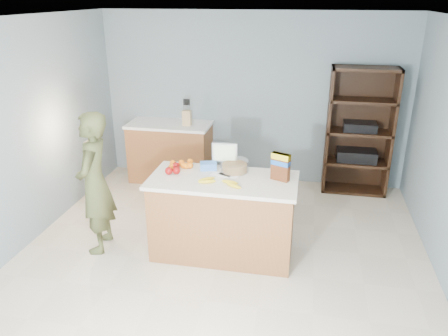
% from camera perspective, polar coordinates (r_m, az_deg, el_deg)
% --- Properties ---
extents(floor, '(4.50, 5.00, 0.02)m').
position_cam_1_polar(floor, '(4.76, -0.84, -12.81)').
color(floor, beige).
rests_on(floor, ground).
extents(walls, '(4.52, 5.02, 2.51)m').
position_cam_1_polar(walls, '(4.06, -0.96, 6.75)').
color(walls, gray).
rests_on(walls, ground).
extents(counter_peninsula, '(1.56, 0.76, 0.90)m').
position_cam_1_polar(counter_peninsula, '(4.79, -0.12, -6.72)').
color(counter_peninsula, brown).
rests_on(counter_peninsula, ground).
extents(back_cabinet, '(1.24, 0.62, 0.90)m').
position_cam_1_polar(back_cabinet, '(6.75, -6.98, 2.15)').
color(back_cabinet, brown).
rests_on(back_cabinet, ground).
extents(shelving_unit, '(0.90, 0.40, 1.80)m').
position_cam_1_polar(shelving_unit, '(6.49, 17.15, 4.36)').
color(shelving_unit, black).
rests_on(shelving_unit, ground).
extents(person, '(0.47, 0.64, 1.59)m').
position_cam_1_polar(person, '(4.93, -16.53, -1.94)').
color(person, '#454B28').
rests_on(person, ground).
extents(knife_block, '(0.12, 0.10, 0.31)m').
position_cam_1_polar(knife_block, '(6.46, -4.86, 6.62)').
color(knife_block, tan).
rests_on(knife_block, back_cabinet).
extents(envelopes, '(0.32, 0.19, 0.00)m').
position_cam_1_polar(envelopes, '(4.68, 0.14, -0.87)').
color(envelopes, white).
rests_on(envelopes, counter_peninsula).
extents(bananas, '(0.48, 0.24, 0.04)m').
position_cam_1_polar(bananas, '(4.45, -0.63, -1.85)').
color(bananas, yellow).
rests_on(bananas, counter_peninsula).
extents(apples, '(0.16, 0.24, 0.08)m').
position_cam_1_polar(apples, '(4.75, -6.58, -0.14)').
color(apples, maroon).
rests_on(apples, counter_peninsula).
extents(oranges, '(0.28, 0.25, 0.07)m').
position_cam_1_polar(oranges, '(4.89, -5.48, 0.47)').
color(oranges, orange).
rests_on(oranges, counter_peninsula).
extents(blue_carton, '(0.20, 0.16, 0.08)m').
position_cam_1_polar(blue_carton, '(4.81, -2.05, 0.27)').
color(blue_carton, blue).
rests_on(blue_carton, counter_peninsula).
extents(salad_bowl, '(0.30, 0.30, 0.13)m').
position_cam_1_polar(salad_bowl, '(4.74, 1.40, 0.20)').
color(salad_bowl, '#267219').
rests_on(salad_bowl, counter_peninsula).
extents(tv, '(0.28, 0.12, 0.28)m').
position_cam_1_polar(tv, '(4.83, 0.08, 1.90)').
color(tv, silver).
rests_on(tv, counter_peninsula).
extents(cereal_box, '(0.21, 0.14, 0.29)m').
position_cam_1_polar(cereal_box, '(4.52, 7.41, 0.41)').
color(cereal_box, '#592B14').
rests_on(cereal_box, counter_peninsula).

